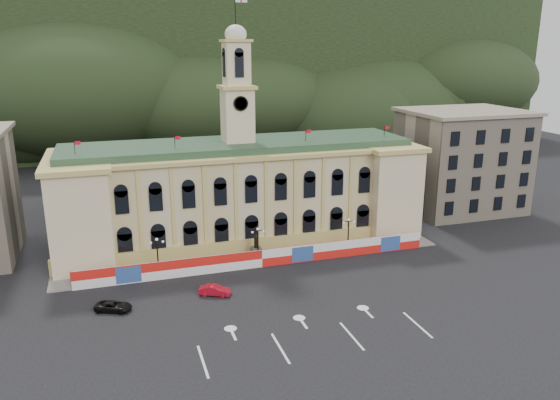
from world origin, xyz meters
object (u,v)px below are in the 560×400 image
object	(u,v)px
lamp_center	(258,242)
red_sedan	(215,290)
statue	(256,251)
black_suv	(113,306)

from	to	relation	value
lamp_center	red_sedan	bearing A→B (deg)	-132.35
lamp_center	statue	bearing A→B (deg)	90.00
red_sedan	black_suv	world-z (taller)	red_sedan
statue	lamp_center	size ratio (longest dim) A/B	0.72
red_sedan	black_suv	size ratio (longest dim) A/B	0.88
statue	lamp_center	bearing A→B (deg)	-90.00
black_suv	red_sedan	bearing A→B (deg)	-63.93
lamp_center	black_suv	xyz separation A→B (m)	(-20.09, -9.33, -2.48)
red_sedan	lamp_center	bearing A→B (deg)	-17.95
statue	black_suv	xyz separation A→B (m)	(-20.09, -10.33, -0.60)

